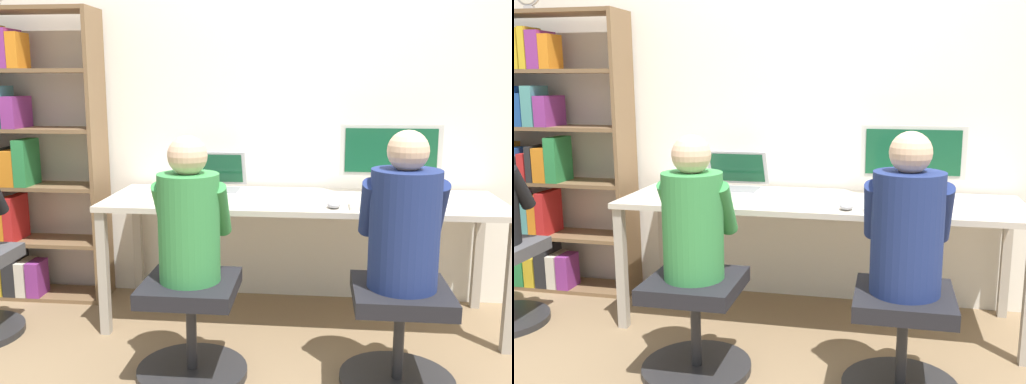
{
  "view_description": "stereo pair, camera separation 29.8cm",
  "coord_description": "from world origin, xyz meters",
  "views": [
    {
      "loc": [
        0.08,
        -2.74,
        1.33
      ],
      "look_at": [
        -0.24,
        0.17,
        0.77
      ],
      "focal_mm": 40.0,
      "sensor_mm": 36.0,
      "label": 1
    },
    {
      "loc": [
        0.37,
        -2.7,
        1.33
      ],
      "look_at": [
        -0.24,
        0.17,
        0.77
      ],
      "focal_mm": 40.0,
      "sensor_mm": 36.0,
      "label": 2
    }
  ],
  "objects": [
    {
      "name": "wall_back",
      "position": [
        0.0,
        0.74,
        1.3
      ],
      "size": [
        10.0,
        0.05,
        2.6
      ],
      "color": "white",
      "rests_on": "ground_plane"
    },
    {
      "name": "person_at_laptop",
      "position": [
        -0.48,
        -0.35,
        0.75
      ],
      "size": [
        0.34,
        0.31,
        0.65
      ],
      "color": "#388C47",
      "rests_on": "office_chair_right"
    },
    {
      "name": "office_chair_right",
      "position": [
        -0.48,
        -0.35,
        0.25
      ],
      "size": [
        0.51,
        0.51,
        0.46
      ],
      "color": "#262628",
      "rests_on": "ground_plane"
    },
    {
      "name": "bookshelf",
      "position": [
        -1.82,
        0.52,
        0.85
      ],
      "size": [
        0.95,
        0.27,
        1.76
      ],
      "color": "brown",
      "rests_on": "ground_plane"
    },
    {
      "name": "keyboard",
      "position": [
        0.45,
        0.13,
        0.72
      ],
      "size": [
        0.42,
        0.16,
        0.03
      ],
      "color": "silver",
      "rests_on": "desk"
    },
    {
      "name": "ground_plane",
      "position": [
        0.0,
        0.0,
        0.0
      ],
      "size": [
        14.0,
        14.0,
        0.0
      ],
      "primitive_type": "plane",
      "color": "#846B4C"
    },
    {
      "name": "desktop_monitor",
      "position": [
        0.49,
        0.55,
        0.92
      ],
      "size": [
        0.57,
        0.19,
        0.39
      ],
      "color": "beige",
      "rests_on": "desk"
    },
    {
      "name": "computer_mouse_by_keyboard",
      "position": [
        0.17,
        0.11,
        0.73
      ],
      "size": [
        0.07,
        0.1,
        0.04
      ],
      "color": "#99999E",
      "rests_on": "desk"
    },
    {
      "name": "office_chair_left",
      "position": [
        0.45,
        -0.34,
        0.25
      ],
      "size": [
        0.51,
        0.51,
        0.46
      ],
      "color": "#262628",
      "rests_on": "ground_plane"
    },
    {
      "name": "person_at_monitor",
      "position": [
        0.45,
        -0.33,
        0.76
      ],
      "size": [
        0.37,
        0.33,
        0.68
      ],
      "color": "navy",
      "rests_on": "office_chair_left"
    },
    {
      "name": "desk",
      "position": [
        0.0,
        0.34,
        0.64
      ],
      "size": [
        2.16,
        0.67,
        0.71
      ],
      "color": "beige",
      "rests_on": "ground_plane"
    },
    {
      "name": "laptop",
      "position": [
        -0.53,
        0.49,
        0.76
      ],
      "size": [
        0.37,
        0.33,
        0.23
      ],
      "color": "#B7B7BC",
      "rests_on": "desk"
    }
  ]
}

